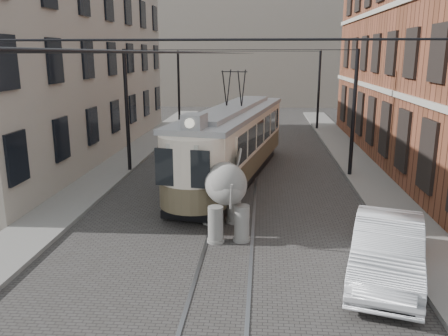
{
  "coord_description": "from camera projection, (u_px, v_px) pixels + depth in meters",
  "views": [
    {
      "loc": [
        0.96,
        -15.71,
        5.79
      ],
      "look_at": [
        -0.27,
        -1.06,
        2.1
      ],
      "focal_mm": 36.69,
      "sensor_mm": 36.0,
      "label": 1
    }
  ],
  "objects": [
    {
      "name": "elephant",
      "position": [
        225.0,
        194.0,
        14.99
      ],
      "size": [
        3.18,
        4.64,
        2.6
      ],
      "primitive_type": null,
      "rotation": [
        0.0,
        0.0,
        0.21
      ],
      "color": "#65625E",
      "rests_on": "ground"
    },
    {
      "name": "distant_block",
      "position": [
        256.0,
        43.0,
        53.63
      ],
      "size": [
        28.0,
        10.0,
        14.0
      ],
      "primitive_type": "cube",
      "color": "gray",
      "rests_on": "ground"
    },
    {
      "name": "ground",
      "position": [
        234.0,
        217.0,
        16.67
      ],
      "size": [
        120.0,
        120.0,
        0.0
      ],
      "primitive_type": "plane",
      "color": "#3B3836"
    },
    {
      "name": "stucco_building",
      "position": [
        53.0,
        68.0,
        26.02
      ],
      "size": [
        7.0,
        24.0,
        10.0
      ],
      "primitive_type": "cube",
      "color": "gray",
      "rests_on": "ground"
    },
    {
      "name": "tram_rails",
      "position": [
        234.0,
        217.0,
        16.67
      ],
      "size": [
        1.54,
        80.0,
        0.02
      ],
      "primitive_type": null,
      "color": "slate",
      "rests_on": "ground"
    },
    {
      "name": "sidewalk_left",
      "position": [
        62.0,
        210.0,
        17.18
      ],
      "size": [
        2.0,
        60.0,
        0.15
      ],
      "primitive_type": "cube",
      "color": "slate",
      "rests_on": "ground"
    },
    {
      "name": "sidewalk_right",
      "position": [
        403.0,
        220.0,
        16.16
      ],
      "size": [
        2.0,
        60.0,
        0.15
      ],
      "primitive_type": "cube",
      "color": "slate",
      "rests_on": "ground"
    },
    {
      "name": "catenary",
      "position": [
        237.0,
        117.0,
        20.79
      ],
      "size": [
        11.0,
        30.2,
        6.0
      ],
      "primitive_type": null,
      "color": "black",
      "rests_on": "ground"
    },
    {
      "name": "parked_car",
      "position": [
        387.0,
        249.0,
        11.98
      ],
      "size": [
        2.96,
        5.18,
        1.61
      ],
      "primitive_type": "imported",
      "rotation": [
        0.0,
        0.0,
        -0.27
      ],
      "color": "silver",
      "rests_on": "ground"
    },
    {
      "name": "tram",
      "position": [
        234.0,
        126.0,
        21.25
      ],
      "size": [
        4.88,
        12.96,
        5.04
      ],
      "primitive_type": null,
      "rotation": [
        0.0,
        0.0,
        -0.18
      ],
      "color": "beige",
      "rests_on": "ground"
    }
  ]
}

